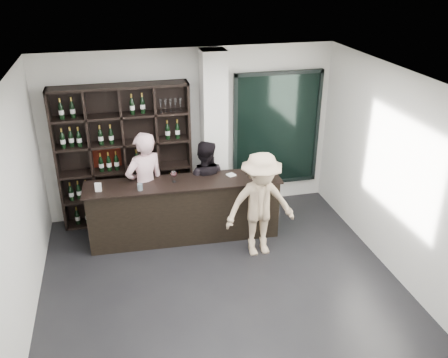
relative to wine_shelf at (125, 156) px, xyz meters
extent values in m
cube|color=black|center=(1.15, -2.57, -1.20)|extent=(5.00, 5.50, 0.01)
cube|color=silver|center=(1.50, -0.10, 0.25)|extent=(0.40, 0.40, 2.90)
cube|color=black|center=(2.70, 0.12, 0.20)|extent=(1.60, 0.08, 2.10)
cube|color=black|center=(2.70, 0.12, 0.20)|extent=(1.48, 0.02, 1.98)
cube|color=black|center=(0.85, -0.82, -0.71)|extent=(3.01, 0.56, 0.99)
cube|color=black|center=(0.85, -0.82, -0.20)|extent=(3.09, 0.64, 0.03)
imported|color=beige|center=(0.27, -0.61, -0.30)|extent=(0.78, 0.67, 1.81)
imported|color=black|center=(1.26, -0.45, -0.44)|extent=(0.88, 0.78, 1.52)
imported|color=tan|center=(1.90, -1.52, -0.36)|extent=(1.10, 0.66, 1.67)
cylinder|color=#A5BDCD|center=(0.17, -0.95, -0.13)|extent=(0.11, 0.11, 0.11)
cube|color=white|center=(1.64, -0.76, -0.18)|extent=(0.16, 0.16, 0.02)
cube|color=white|center=(-0.44, -0.85, -0.12)|extent=(0.10, 0.06, 0.14)
camera|label=1|loc=(-0.07, -7.47, 3.04)|focal=38.00mm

